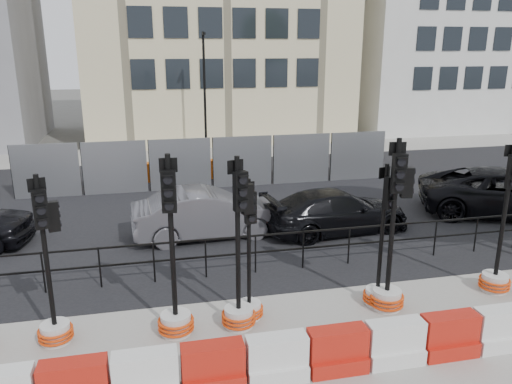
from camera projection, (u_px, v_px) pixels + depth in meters
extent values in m
plane|color=#51514C|center=(267.00, 296.00, 11.01)|extent=(120.00, 120.00, 0.00)
cube|color=gray|center=(310.00, 382.00, 8.20)|extent=(40.00, 6.00, 0.02)
cube|color=black|center=(220.00, 203.00, 17.57)|extent=(40.00, 14.00, 0.03)
cube|color=gray|center=(195.00, 152.00, 26.01)|extent=(40.00, 4.00, 0.02)
cube|color=silver|center=(439.00, 4.00, 32.92)|extent=(12.00, 9.00, 16.00)
cylinder|color=black|center=(43.00, 273.00, 11.00)|extent=(0.04, 0.04, 1.00)
cylinder|color=black|center=(100.00, 268.00, 11.25)|extent=(0.04, 0.04, 1.00)
cylinder|color=black|center=(154.00, 263.00, 11.50)|extent=(0.04, 0.04, 1.00)
cylinder|color=black|center=(206.00, 259.00, 11.75)|extent=(0.04, 0.04, 1.00)
cylinder|color=black|center=(255.00, 254.00, 12.00)|extent=(0.04, 0.04, 1.00)
cylinder|color=black|center=(303.00, 250.00, 12.25)|extent=(0.04, 0.04, 1.00)
cylinder|color=black|center=(349.00, 246.00, 12.49)|extent=(0.04, 0.04, 1.00)
cylinder|color=black|center=(393.00, 242.00, 12.74)|extent=(0.04, 0.04, 1.00)
cylinder|color=black|center=(435.00, 238.00, 12.99)|extent=(0.04, 0.04, 1.00)
cylinder|color=black|center=(476.00, 235.00, 13.24)|extent=(0.04, 0.04, 1.00)
cube|color=black|center=(255.00, 236.00, 11.86)|extent=(18.00, 0.04, 0.04)
cube|color=black|center=(255.00, 252.00, 11.98)|extent=(18.00, 0.04, 0.04)
cube|color=gray|center=(46.00, 171.00, 17.92)|extent=(2.30, 0.05, 2.00)
cylinder|color=black|center=(12.00, 173.00, 17.69)|extent=(0.05, 0.05, 2.00)
cube|color=gray|center=(115.00, 168.00, 18.42)|extent=(2.30, 0.05, 2.00)
cylinder|color=black|center=(83.00, 170.00, 18.18)|extent=(0.05, 0.05, 2.00)
cube|color=gray|center=(181.00, 165.00, 18.92)|extent=(2.30, 0.05, 2.00)
cylinder|color=black|center=(150.00, 166.00, 18.68)|extent=(0.05, 0.05, 2.00)
cube|color=gray|center=(243.00, 162.00, 19.42)|extent=(2.30, 0.05, 2.00)
cylinder|color=black|center=(213.00, 163.00, 19.18)|extent=(0.05, 0.05, 2.00)
cube|color=gray|center=(301.00, 159.00, 19.91)|extent=(2.30, 0.05, 2.00)
cylinder|color=black|center=(274.00, 160.00, 19.68)|extent=(0.05, 0.05, 2.00)
cube|color=gray|center=(357.00, 156.00, 20.41)|extent=(2.30, 0.05, 2.00)
cylinder|color=black|center=(331.00, 157.00, 20.17)|extent=(0.05, 0.05, 2.00)
cube|color=#D9560E|center=(108.00, 175.00, 19.91)|extent=(1.00, 0.40, 0.80)
cube|color=#D9560E|center=(159.00, 172.00, 20.33)|extent=(1.00, 0.40, 0.80)
cube|color=#D9560E|center=(208.00, 169.00, 20.74)|extent=(1.00, 0.40, 0.80)
cube|color=#D9560E|center=(254.00, 167.00, 21.16)|extent=(1.00, 0.40, 0.80)
cube|color=#D9560E|center=(299.00, 165.00, 21.57)|extent=(1.00, 0.40, 0.80)
cylinder|color=black|center=(205.00, 96.00, 24.34)|extent=(0.12, 0.12, 6.00)
cube|color=black|center=(204.00, 34.00, 23.29)|extent=(0.12, 0.50, 0.12)
cube|color=red|center=(74.00, 377.00, 7.47)|extent=(1.00, 0.35, 0.50)
cube|color=white|center=(145.00, 367.00, 7.69)|extent=(1.00, 0.35, 0.50)
cube|color=red|center=(213.00, 380.00, 8.02)|extent=(1.00, 0.50, 0.30)
cube|color=red|center=(213.00, 358.00, 7.91)|extent=(1.00, 0.35, 0.50)
cube|color=white|center=(276.00, 371.00, 8.24)|extent=(1.00, 0.50, 0.30)
cube|color=white|center=(277.00, 350.00, 8.12)|extent=(1.00, 0.35, 0.50)
cube|color=red|center=(336.00, 363.00, 8.45)|extent=(1.00, 0.50, 0.30)
cube|color=red|center=(337.00, 342.00, 8.34)|extent=(1.00, 0.35, 0.50)
cube|color=white|center=(393.00, 355.00, 8.67)|extent=(1.00, 0.50, 0.30)
cube|color=white|center=(395.00, 335.00, 8.56)|extent=(1.00, 0.35, 0.50)
cube|color=red|center=(447.00, 347.00, 8.89)|extent=(1.00, 0.50, 0.30)
cube|color=red|center=(450.00, 328.00, 8.78)|extent=(1.00, 0.35, 0.50)
cube|color=white|center=(499.00, 340.00, 9.11)|extent=(1.00, 0.50, 0.30)
cube|color=white|center=(502.00, 321.00, 8.99)|extent=(1.00, 0.35, 0.50)
cylinder|color=silver|center=(56.00, 333.00, 9.25)|extent=(0.53, 0.53, 0.39)
torus|color=#D83D0B|center=(56.00, 337.00, 9.27)|extent=(0.64, 0.64, 0.05)
torus|color=#D83D0B|center=(56.00, 333.00, 9.25)|extent=(0.64, 0.64, 0.05)
torus|color=#D83D0B|center=(55.00, 329.00, 9.22)|extent=(0.64, 0.64, 0.05)
cylinder|color=black|center=(46.00, 255.00, 8.81)|extent=(0.09, 0.09, 2.94)
cube|color=black|center=(41.00, 209.00, 8.46)|extent=(0.27, 0.20, 0.69)
cylinder|color=black|center=(43.00, 223.00, 8.46)|extent=(0.16, 0.09, 0.15)
cylinder|color=black|center=(41.00, 211.00, 8.40)|extent=(0.16, 0.09, 0.15)
cylinder|color=black|center=(40.00, 198.00, 8.33)|extent=(0.16, 0.09, 0.15)
cube|color=black|center=(36.00, 185.00, 8.50)|extent=(0.29, 0.11, 0.24)
cube|color=black|center=(53.00, 216.00, 8.71)|extent=(0.22, 0.18, 0.54)
cylinder|color=silver|center=(176.00, 324.00, 9.52)|extent=(0.58, 0.58, 0.43)
torus|color=#D83D0B|center=(176.00, 328.00, 9.55)|extent=(0.69, 0.69, 0.05)
torus|color=#D83D0B|center=(176.00, 324.00, 9.52)|extent=(0.69, 0.69, 0.05)
torus|color=#D83D0B|center=(176.00, 320.00, 9.50)|extent=(0.69, 0.69, 0.05)
cylinder|color=black|center=(172.00, 240.00, 9.04)|extent=(0.10, 0.10, 3.21)
cube|color=black|center=(169.00, 192.00, 8.65)|extent=(0.27, 0.18, 0.75)
cylinder|color=black|center=(169.00, 206.00, 8.64)|extent=(0.17, 0.07, 0.16)
cylinder|color=black|center=(169.00, 193.00, 8.57)|extent=(0.17, 0.07, 0.16)
cylinder|color=black|center=(168.00, 180.00, 8.51)|extent=(0.17, 0.07, 0.16)
cube|color=black|center=(168.00, 165.00, 8.72)|extent=(0.32, 0.07, 0.26)
cylinder|color=silver|center=(239.00, 317.00, 9.77)|extent=(0.56, 0.56, 0.42)
torus|color=#D83D0B|center=(239.00, 321.00, 9.79)|extent=(0.68, 0.68, 0.05)
torus|color=#D83D0B|center=(239.00, 317.00, 9.77)|extent=(0.68, 0.68, 0.05)
torus|color=#D83D0B|center=(239.00, 313.00, 9.74)|extent=(0.68, 0.68, 0.05)
cylinder|color=black|center=(238.00, 238.00, 9.30)|extent=(0.09, 0.09, 3.12)
cube|color=black|center=(241.00, 191.00, 8.93)|extent=(0.28, 0.22, 0.73)
cylinder|color=black|center=(243.00, 205.00, 8.93)|extent=(0.16, 0.10, 0.16)
cylinder|color=black|center=(243.00, 192.00, 8.87)|extent=(0.16, 0.10, 0.16)
cylinder|color=black|center=(243.00, 180.00, 8.80)|extent=(0.16, 0.10, 0.16)
cube|color=black|center=(235.00, 167.00, 8.97)|extent=(0.31, 0.13, 0.25)
cube|color=black|center=(247.00, 199.00, 9.20)|extent=(0.24, 0.19, 0.57)
cylinder|color=silver|center=(249.00, 310.00, 10.09)|extent=(0.48, 0.48, 0.36)
torus|color=#D83D0B|center=(249.00, 313.00, 10.11)|extent=(0.58, 0.58, 0.04)
torus|color=#D83D0B|center=(249.00, 310.00, 10.09)|extent=(0.58, 0.58, 0.04)
torus|color=#D83D0B|center=(249.00, 307.00, 10.07)|extent=(0.58, 0.58, 0.04)
cylinder|color=black|center=(249.00, 245.00, 9.69)|extent=(0.08, 0.08, 2.66)
cube|color=black|center=(251.00, 208.00, 9.37)|extent=(0.23, 0.15, 0.62)
cylinder|color=black|center=(252.00, 219.00, 9.36)|extent=(0.14, 0.06, 0.13)
cylinder|color=black|center=(252.00, 209.00, 9.30)|extent=(0.14, 0.06, 0.13)
cylinder|color=black|center=(252.00, 199.00, 9.25)|extent=(0.14, 0.06, 0.13)
cube|color=black|center=(248.00, 187.00, 9.41)|extent=(0.27, 0.06, 0.21)
cylinder|color=silver|center=(386.00, 299.00, 10.44)|extent=(0.59, 0.59, 0.44)
torus|color=#D83D0B|center=(386.00, 303.00, 10.47)|extent=(0.72, 0.72, 0.06)
torus|color=#D83D0B|center=(386.00, 299.00, 10.44)|extent=(0.72, 0.72, 0.06)
torus|color=#D83D0B|center=(387.00, 295.00, 10.42)|extent=(0.72, 0.72, 0.06)
cylinder|color=black|center=(393.00, 220.00, 9.95)|extent=(0.10, 0.10, 3.30)
cube|color=black|center=(399.00, 173.00, 9.54)|extent=(0.29, 0.20, 0.77)
cylinder|color=black|center=(399.00, 187.00, 9.53)|extent=(0.17, 0.08, 0.17)
cylinder|color=black|center=(400.00, 174.00, 9.46)|extent=(0.17, 0.08, 0.17)
cylinder|color=black|center=(401.00, 162.00, 9.39)|extent=(0.17, 0.08, 0.17)
cube|color=black|center=(398.00, 149.00, 9.61)|extent=(0.33, 0.09, 0.26)
cube|color=black|center=(407.00, 183.00, 9.74)|extent=(0.24, 0.18, 0.61)
cylinder|color=silver|center=(377.00, 297.00, 10.62)|extent=(0.51, 0.51, 0.37)
torus|color=#D83D0B|center=(377.00, 300.00, 10.64)|extent=(0.61, 0.61, 0.05)
torus|color=#D83D0B|center=(377.00, 297.00, 10.62)|extent=(0.61, 0.61, 0.05)
torus|color=#D83D0B|center=(377.00, 293.00, 10.60)|extent=(0.61, 0.61, 0.05)
cylinder|color=black|center=(382.00, 231.00, 10.20)|extent=(0.08, 0.08, 2.81)
cube|color=black|center=(389.00, 192.00, 9.87)|extent=(0.26, 0.20, 0.66)
cylinder|color=black|center=(391.00, 203.00, 9.87)|extent=(0.15, 0.09, 0.14)
cylinder|color=black|center=(392.00, 193.00, 9.81)|extent=(0.15, 0.09, 0.14)
cylinder|color=black|center=(393.00, 183.00, 9.75)|extent=(0.15, 0.09, 0.14)
cube|color=black|center=(384.00, 172.00, 9.90)|extent=(0.27, 0.12, 0.22)
cylinder|color=silver|center=(494.00, 283.00, 11.20)|extent=(0.56, 0.56, 0.42)
torus|color=#D83D0B|center=(494.00, 286.00, 11.23)|extent=(0.67, 0.67, 0.05)
torus|color=#D83D0B|center=(494.00, 283.00, 11.20)|extent=(0.67, 0.67, 0.05)
torus|color=#D83D0B|center=(495.00, 279.00, 11.18)|extent=(0.67, 0.67, 0.05)
cylinder|color=black|center=(505.00, 213.00, 10.74)|extent=(0.09, 0.09, 3.11)
cube|color=black|center=(512.00, 151.00, 10.42)|extent=(0.31, 0.10, 0.25)
imported|color=#535258|center=(208.00, 213.00, 14.30)|extent=(2.04, 4.50, 1.42)
imported|color=black|center=(336.00, 211.00, 14.72)|extent=(2.76, 4.79, 1.27)
imported|color=black|center=(507.00, 193.00, 16.14)|extent=(6.40, 7.24, 1.51)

